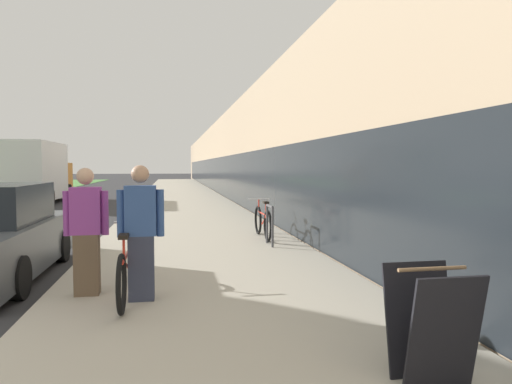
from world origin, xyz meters
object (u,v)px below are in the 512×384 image
person_rider (141,233)px  moving_truck (34,173)px  tandem_bicycle (128,266)px  person_bystander (86,231)px  bike_rack_hoop (270,221)px  cruiser_bike_nearest (263,222)px  sandwich_board_sign (431,325)px

person_rider → moving_truck: (-6.16, 17.98, 0.50)m
tandem_bicycle → person_bystander: person_bystander is taller
person_rider → bike_rack_hoop: (2.41, 3.56, -0.33)m
tandem_bicycle → cruiser_bike_nearest: cruiser_bike_nearest is taller
person_rider → sandwich_board_sign: (2.32, -2.64, -0.39)m
person_bystander → bike_rack_hoop: person_bystander is taller
cruiser_bike_nearest → bike_rack_hoop: bearing=-92.8°
tandem_bicycle → person_bystander: bearing=173.7°
tandem_bicycle → moving_truck: (-5.98, 17.68, 0.97)m
sandwich_board_sign → bike_rack_hoop: bearing=89.2°
person_rider → moving_truck: size_ratio=0.25×
person_bystander → moving_truck: size_ratio=0.25×
cruiser_bike_nearest → sandwich_board_sign: size_ratio=2.04×
person_rider → cruiser_bike_nearest: person_rider is taller
bike_rack_hoop → cruiser_bike_nearest: 1.00m
tandem_bicycle → bike_rack_hoop: bearing=51.6°
sandwich_board_sign → moving_truck: bearing=112.4°
cruiser_bike_nearest → sandwich_board_sign: bearing=-91.1°
cruiser_bike_nearest → person_rider: bearing=-118.3°
moving_truck → person_bystander: bearing=-72.8°
person_rider → cruiser_bike_nearest: (2.45, 4.55, -0.47)m
person_rider → cruiser_bike_nearest: size_ratio=0.91×
person_rider → sandwich_board_sign: 3.54m
person_rider → moving_truck: bearing=108.9°
tandem_bicycle → bike_rack_hoop: tandem_bicycle is taller
bike_rack_hoop → sandwich_board_sign: (-0.09, -6.20, -0.06)m
person_rider → person_bystander: bearing=153.1°
tandem_bicycle → person_rider: bearing=-58.5°
bike_rack_hoop → person_rider: bearing=-124.0°
tandem_bicycle → cruiser_bike_nearest: bearing=58.2°
tandem_bicycle → bike_rack_hoop: (2.59, 3.26, 0.14)m
tandem_bicycle → sandwich_board_sign: size_ratio=2.68×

